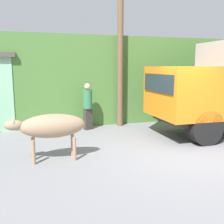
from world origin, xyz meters
name	(u,v)px	position (x,y,z in m)	size (l,w,h in m)	color
ground_plane	(180,153)	(0.00, 0.00, 0.00)	(60.00, 60.00, 0.00)	gray
hillside_embankment	(108,78)	(0.00, 7.07, 1.75)	(32.00, 6.22, 3.49)	#4C7A38
brown_cow	(51,126)	(-3.31, 0.44, 0.86)	(1.90, 0.59, 1.17)	#9E7F60
pedestrian_on_hill	(88,104)	(-1.82, 3.40, 0.94)	(0.45, 0.45, 1.71)	#38332D
utility_pole	(120,39)	(-0.48, 3.67, 3.31)	(0.90, 0.23, 6.39)	brown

